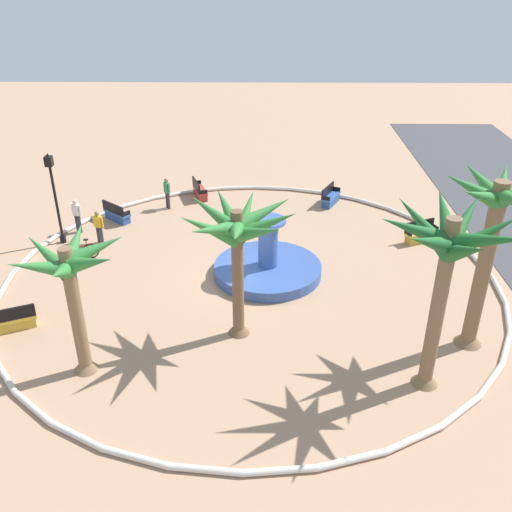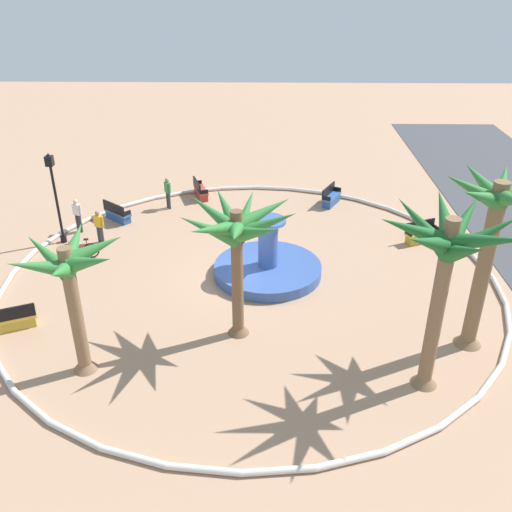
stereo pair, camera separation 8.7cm
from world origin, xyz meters
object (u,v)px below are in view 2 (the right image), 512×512
(palm_tree_mid_plaza, at_px, (237,233))
(bench_east, at_px, (13,320))
(fountain, at_px, (268,267))
(bench_north, at_px, (117,214))
(person_pedestrian_stroll, at_px, (168,191))
(person_cyclist_helmet, at_px, (99,225))
(palm_tree_near_fountain, at_px, (70,276))
(bicycle_red_frame, at_px, (80,250))
(bench_southwest, at_px, (200,192))
(person_cyclist_photo, at_px, (77,214))
(palm_tree_by_curb, at_px, (493,224))
(bench_southeast, at_px, (331,198))
(palm_tree_far_side, at_px, (447,254))
(lamppost, at_px, (55,191))
(bench_west, at_px, (421,235))

(palm_tree_mid_plaza, distance_m, bench_east, 8.85)
(fountain, bearing_deg, bench_north, -124.76)
(person_pedestrian_stroll, bearing_deg, person_cyclist_helmet, -32.30)
(palm_tree_mid_plaza, height_order, bench_north, palm_tree_mid_plaza)
(palm_tree_near_fountain, height_order, bicycle_red_frame, palm_tree_near_fountain)
(person_cyclist_helmet, distance_m, person_pedestrian_stroll, 4.77)
(palm_tree_mid_plaza, height_order, person_cyclist_helmet, palm_tree_mid_plaza)
(bench_southwest, bearing_deg, person_cyclist_photo, -50.62)
(bench_east, bearing_deg, bench_north, 170.52)
(person_cyclist_photo, bearing_deg, palm_tree_near_fountain, 17.62)
(palm_tree_mid_plaza, relative_size, person_pedestrian_stroll, 2.97)
(palm_tree_by_curb, xyz_separation_m, person_cyclist_photo, (-8.54, -16.04, -3.60))
(palm_tree_near_fountain, bearing_deg, fountain, 136.52)
(bench_north, height_order, bench_southeast, same)
(bench_southwest, height_order, bicycle_red_frame, bench_southwest)
(palm_tree_near_fountain, distance_m, person_cyclist_helmet, 9.60)
(palm_tree_far_side, relative_size, person_cyclist_helmet, 3.73)
(lamppost, xyz_separation_m, person_cyclist_photo, (-1.10, 0.44, -1.58))
(bench_southeast, height_order, bicycle_red_frame, bench_southeast)
(bench_southwest, height_order, person_pedestrian_stroll, person_pedestrian_stroll)
(palm_tree_by_curb, relative_size, person_cyclist_photo, 3.68)
(bench_southwest, bearing_deg, palm_tree_mid_plaza, 12.04)
(fountain, xyz_separation_m, lamppost, (-2.84, -9.55, 2.19))
(palm_tree_near_fountain, height_order, bench_southwest, palm_tree_near_fountain)
(person_cyclist_photo, bearing_deg, bench_west, 87.24)
(palm_tree_near_fountain, height_order, person_cyclist_photo, palm_tree_near_fountain)
(palm_tree_mid_plaza, relative_size, lamppost, 1.16)
(bench_north, bearing_deg, person_cyclist_photo, -49.49)
(palm_tree_mid_plaza, height_order, bench_southeast, palm_tree_mid_plaza)
(lamppost, bearing_deg, palm_tree_by_curb, 65.70)
(bench_southwest, xyz_separation_m, person_cyclist_helmet, (5.54, -4.07, 0.55))
(fountain, distance_m, palm_tree_near_fountain, 9.12)
(palm_tree_by_curb, distance_m, bench_southeast, 13.34)
(bench_southeast, bearing_deg, person_cyclist_photo, -73.84)
(bench_southwest, relative_size, person_cyclist_helmet, 1.05)
(bench_southeast, bearing_deg, person_cyclist_helmet, -67.06)
(bench_southeast, bearing_deg, bicycle_red_frame, -61.79)
(bench_southeast, height_order, person_cyclist_helmet, person_cyclist_helmet)
(lamppost, relative_size, bicycle_red_frame, 2.52)
(palm_tree_far_side, relative_size, person_pedestrian_stroll, 3.54)
(fountain, distance_m, person_pedestrian_stroll, 8.65)
(fountain, bearing_deg, person_cyclist_helmet, -109.97)
(person_cyclist_photo, bearing_deg, palm_tree_mid_plaza, 45.00)
(palm_tree_by_curb, distance_m, bicycle_red_frame, 16.85)
(bench_west, distance_m, bench_southwest, 12.06)
(lamppost, bearing_deg, bicycle_red_frame, 38.86)
(palm_tree_near_fountain, relative_size, bench_southeast, 2.86)
(person_cyclist_helmet, distance_m, person_cyclist_photo, 1.73)
(bench_east, bearing_deg, bench_southeast, 132.78)
(bench_east, bearing_deg, person_pedestrian_stroll, 160.36)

